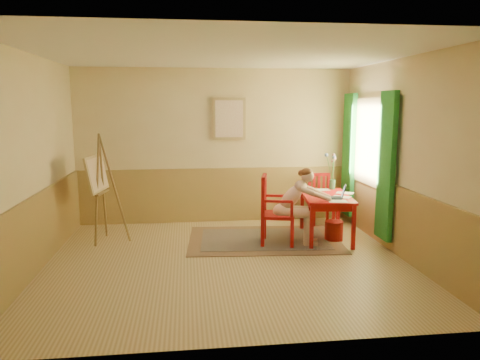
{
  "coord_description": "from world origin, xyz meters",
  "views": [
    {
      "loc": [
        -0.53,
        -5.96,
        2.13
      ],
      "look_at": [
        0.25,
        0.55,
        1.05
      ],
      "focal_mm": 33.68,
      "sensor_mm": 36.0,
      "label": 1
    }
  ],
  "objects": [
    {
      "name": "laptop",
      "position": [
        1.75,
        0.64,
        0.76
      ],
      "size": [
        0.4,
        0.31,
        0.21
      ],
      "color": "#1E2338",
      "rests_on": "table"
    },
    {
      "name": "room",
      "position": [
        0.0,
        0.0,
        1.4
      ],
      "size": [
        5.04,
        4.54,
        2.84
      ],
      "color": "tan",
      "rests_on": "ground"
    },
    {
      "name": "vase",
      "position": [
        1.95,
        1.41,
        1.01
      ],
      "size": [
        0.22,
        0.31,
        0.62
      ],
      "color": "#3F724C",
      "rests_on": "table"
    },
    {
      "name": "chair_left",
      "position": [
        0.81,
        0.71,
        0.54
      ],
      "size": [
        0.6,
        0.58,
        1.08
      ],
      "color": "#B01212",
      "rests_on": "room"
    },
    {
      "name": "wall_portrait",
      "position": [
        0.25,
        2.2,
        1.9
      ],
      "size": [
        0.6,
        0.05,
        0.76
      ],
      "color": "tan",
      "rests_on": "room"
    },
    {
      "name": "rug",
      "position": [
        0.69,
        0.93,
        0.01
      ],
      "size": [
        2.51,
        1.77,
        0.02
      ],
      "color": "#8C7251",
      "rests_on": "room"
    },
    {
      "name": "easel",
      "position": [
        -1.89,
        1.19,
        1.02
      ],
      "size": [
        0.62,
        0.77,
        1.72
      ],
      "color": "brown",
      "rests_on": "room"
    },
    {
      "name": "figure",
      "position": [
        1.13,
        0.64,
        0.66
      ],
      "size": [
        0.93,
        0.5,
        1.2
      ],
      "color": "beige",
      "rests_on": "room"
    },
    {
      "name": "chair_back",
      "position": [
        1.89,
        1.85,
        0.46
      ],
      "size": [
        0.41,
        0.43,
        0.91
      ],
      "color": "#B01212",
      "rests_on": "room"
    },
    {
      "name": "window",
      "position": [
        2.42,
        1.1,
        1.35
      ],
      "size": [
        0.12,
        2.01,
        2.2
      ],
      "color": "white",
      "rests_on": "room"
    },
    {
      "name": "wastebasket",
      "position": [
        1.8,
        0.79,
        0.16
      ],
      "size": [
        0.39,
        0.39,
        0.31
      ],
      "primitive_type": "cylinder",
      "rotation": [
        0.0,
        0.0,
        -0.49
      ],
      "color": "#AB1C18",
      "rests_on": "room"
    },
    {
      "name": "table",
      "position": [
        1.69,
        0.88,
        0.63
      ],
      "size": [
        0.86,
        1.28,
        0.72
      ],
      "color": "#B01212",
      "rests_on": "room"
    },
    {
      "name": "wainscot",
      "position": [
        0.0,
        0.8,
        0.5
      ],
      "size": [
        5.0,
        4.5,
        1.0
      ],
      "color": "tan",
      "rests_on": "room"
    },
    {
      "name": "papers",
      "position": [
        1.84,
        0.87,
        0.72
      ],
      "size": [
        0.65,
        1.15,
        0.0
      ],
      "color": "white",
      "rests_on": "table"
    }
  ]
}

